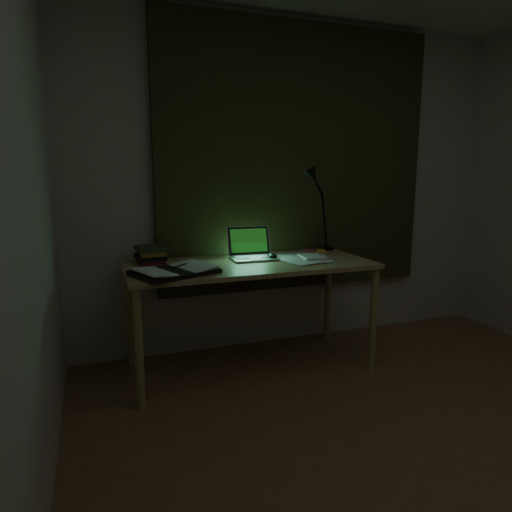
{
  "coord_description": "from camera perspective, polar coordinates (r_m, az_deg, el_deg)",
  "views": [
    {
      "loc": [
        -1.53,
        -1.3,
        1.36
      ],
      "look_at": [
        -0.53,
        1.44,
        0.82
      ],
      "focal_mm": 32.0,
      "sensor_mm": 36.0,
      "label": 1
    }
  ],
  "objects": [
    {
      "name": "desk",
      "position": [
        3.18,
        -0.74,
        -7.5
      ],
      "size": [
        1.65,
        0.72,
        0.75
      ],
      "primitive_type": null,
      "color": "tan",
      "rests_on": "floor"
    },
    {
      "name": "curtain",
      "position": [
        3.6,
        5.22,
        11.88
      ],
      "size": [
        2.2,
        0.06,
        2.0
      ],
      "primitive_type": "cube",
      "color": "#2B2E17",
      "rests_on": "wall_back"
    },
    {
      "name": "desk_lamp",
      "position": [
        3.61,
        8.94,
        5.5
      ],
      "size": [
        0.45,
        0.38,
        0.6
      ],
      "primitive_type": null,
      "rotation": [
        0.0,
        0.0,
        0.2
      ],
      "color": "black",
      "rests_on": "desk"
    },
    {
      "name": "laptop",
      "position": [
        3.18,
        -0.25,
        1.54
      ],
      "size": [
        0.34,
        0.37,
        0.23
      ],
      "primitive_type": null,
      "rotation": [
        0.0,
        0.0,
        -0.07
      ],
      "color": "#A6A7AB",
      "rests_on": "desk"
    },
    {
      "name": "mouse",
      "position": [
        3.23,
        2.02,
        -0.01
      ],
      "size": [
        0.07,
        0.11,
        0.04
      ],
      "primitive_type": "ellipsoid",
      "rotation": [
        0.0,
        0.0,
        -0.03
      ],
      "color": "black",
      "rests_on": "desk"
    },
    {
      "name": "sticky_yellow",
      "position": [
        3.55,
        8.05,
        0.67
      ],
      "size": [
        0.08,
        0.08,
        0.01
      ],
      "primitive_type": "cube",
      "rotation": [
        0.0,
        0.0,
        -0.26
      ],
      "color": "yellow",
      "rests_on": "desk"
    },
    {
      "name": "floor",
      "position": [
        2.42,
        26.78,
        -24.88
      ],
      "size": [
        3.5,
        4.0,
        0.0
      ],
      "primitive_type": "cube",
      "color": "brown",
      "rests_on": "ground"
    },
    {
      "name": "loose_papers",
      "position": [
        3.26,
        6.08,
        -0.11
      ],
      "size": [
        0.39,
        0.41,
        0.02
      ],
      "primitive_type": null,
      "rotation": [
        0.0,
        0.0,
        0.14
      ],
      "color": "white",
      "rests_on": "desk"
    },
    {
      "name": "wall_back",
      "position": [
        3.64,
        4.9,
        8.72
      ],
      "size": [
        3.5,
        0.0,
        2.5
      ],
      "primitive_type": "cube",
      "color": "beige",
      "rests_on": "ground"
    },
    {
      "name": "open_textbook",
      "position": [
        2.79,
        -10.17,
        -1.83
      ],
      "size": [
        0.56,
        0.48,
        0.04
      ],
      "primitive_type": null,
      "rotation": [
        0.0,
        0.0,
        0.36
      ],
      "color": "white",
      "rests_on": "desk"
    },
    {
      "name": "book_stack",
      "position": [
        3.15,
        -12.98,
        0.21
      ],
      "size": [
        0.2,
        0.23,
        0.12
      ],
      "primitive_type": null,
      "rotation": [
        0.0,
        0.0,
        0.09
      ],
      "color": "white",
      "rests_on": "desk"
    },
    {
      "name": "sticky_pink",
      "position": [
        3.55,
        6.47,
        0.69
      ],
      "size": [
        0.09,
        0.09,
        0.02
      ],
      "primitive_type": "cube",
      "rotation": [
        0.0,
        0.0,
        -0.36
      ],
      "color": "#DC556D",
      "rests_on": "desk"
    }
  ]
}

